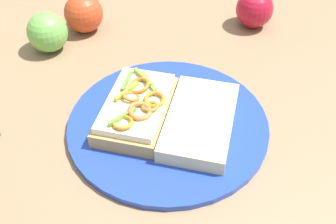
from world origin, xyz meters
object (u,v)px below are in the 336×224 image
Objects in this scene: sandwich at (137,108)px; apple_0 at (47,32)px; plate at (168,124)px; bread_slice_side at (200,121)px; apple_2 at (254,9)px; apple_1 at (84,13)px.

sandwich is 0.27m from apple_0.
bread_slice_side reaches higher than plate.
apple_0 is (0.12, 0.25, 0.01)m from sandwich.
apple_2 reaches higher than sandwich.
bread_slice_side is (0.02, -0.10, -0.01)m from sandwich.
bread_slice_side is at bearing -179.88° from apple_2.
apple_1 reaches higher than apple_2.
apple_1 is (0.19, 0.32, 0.02)m from bread_slice_side.
apple_2 is (0.36, -0.10, 0.01)m from sandwich.
bread_slice_side is 0.36m from apple_0.
apple_0 is (0.11, 0.30, 0.03)m from plate.
plate is 3.99× the size of apple_1.
plate is 4.08× the size of apple_0.
apple_0 is 0.42m from apple_2.
plate is 4.07× the size of apple_2.
plate is at bearing -110.08° from apple_0.
apple_0 reaches higher than bread_slice_side.
plate is 0.34m from apple_1.
sandwich is (-0.01, 0.05, 0.02)m from plate.
sandwich is at bearing 164.56° from apple_2.
plate is at bearing -89.53° from sandwich.
bread_slice_side is (0.01, -0.05, 0.02)m from plate.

